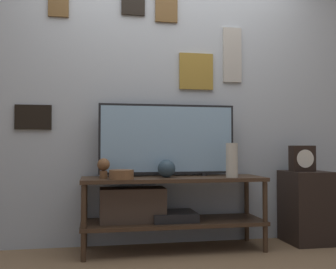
% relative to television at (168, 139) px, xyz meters
% --- Properties ---
extents(ground_plane, '(12.00, 12.00, 0.00)m').
position_rel_television_xyz_m(ground_plane, '(0.03, -0.36, -0.90)').
color(ground_plane, '#846647').
extents(wall_back, '(6.40, 0.08, 2.70)m').
position_rel_television_xyz_m(wall_back, '(0.03, 0.18, 0.45)').
color(wall_back, '#B2BCC6').
rests_on(wall_back, ground_plane).
extents(media_console, '(1.48, 0.45, 0.59)m').
position_rel_television_xyz_m(media_console, '(-0.10, -0.10, -0.53)').
color(media_console, '#422D1E').
rests_on(media_console, ground_plane).
extents(television, '(1.15, 0.05, 0.61)m').
position_rel_television_xyz_m(television, '(0.00, 0.00, 0.00)').
color(television, black).
rests_on(television, media_console).
extents(vase_wide_bowl, '(0.19, 0.19, 0.07)m').
position_rel_television_xyz_m(vase_wide_bowl, '(-0.40, -0.24, -0.28)').
color(vase_wide_bowl, brown).
rests_on(vase_wide_bowl, media_console).
extents(vase_tall_ceramic, '(0.10, 0.10, 0.28)m').
position_rel_television_xyz_m(vase_tall_ceramic, '(0.49, -0.23, -0.17)').
color(vase_tall_ceramic, beige).
rests_on(vase_tall_ceramic, media_console).
extents(vase_round_glass, '(0.14, 0.14, 0.14)m').
position_rel_television_xyz_m(vase_round_glass, '(-0.03, -0.14, -0.24)').
color(vase_round_glass, '#2D4251').
rests_on(vase_round_glass, media_console).
extents(decorative_bust, '(0.10, 0.10, 0.16)m').
position_rel_television_xyz_m(decorative_bust, '(-0.54, -0.13, -0.22)').
color(decorative_bust, brown).
rests_on(decorative_bust, media_console).
extents(side_table, '(0.36, 0.39, 0.62)m').
position_rel_television_xyz_m(side_table, '(1.23, -0.07, -0.59)').
color(side_table, black).
rests_on(side_table, ground_plane).
extents(mantel_clock, '(0.21, 0.11, 0.23)m').
position_rel_television_xyz_m(mantel_clock, '(1.18, -0.09, -0.17)').
color(mantel_clock, black).
rests_on(mantel_clock, side_table).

